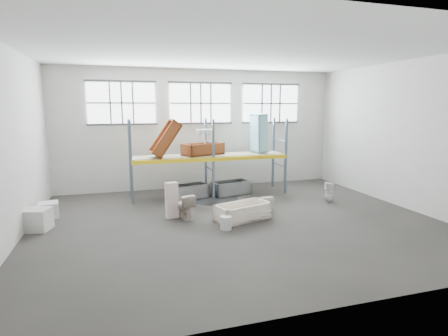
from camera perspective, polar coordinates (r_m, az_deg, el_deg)
name	(u,v)px	position (r m, az deg, el deg)	size (l,w,h in m)	color
floor	(238,223)	(10.98, 2.26, -8.76)	(12.00, 10.00, 0.10)	#423D39
ceiling	(239,49)	(10.54, 2.46, 18.56)	(12.00, 10.00, 0.10)	silver
wall_back	(200,129)	(15.31, -3.82, 6.23)	(12.00, 0.10, 5.00)	beige
wall_front	(341,167)	(5.95, 18.33, 0.19)	(12.00, 0.10, 5.00)	#9D9A91
wall_left	(6,146)	(10.25, -31.65, 3.06)	(0.10, 10.00, 5.00)	#B3AFA6
wall_right	(406,135)	(13.67, 27.20, 4.76)	(0.10, 10.00, 5.00)	#B0ACA3
window_left	(122,103)	(14.79, -16.14, 10.01)	(2.60, 0.04, 1.60)	white
window_mid	(201,103)	(15.17, -3.77, 10.35)	(2.60, 0.04, 1.60)	white
window_right	(271,103)	(16.19, 7.52, 10.25)	(2.60, 0.04, 1.60)	white
rack_upright_la	(131,163)	(12.90, -14.71, 0.80)	(0.08, 0.08, 3.00)	slate
rack_upright_lb	(130,158)	(14.09, -14.88, 1.53)	(0.08, 0.08, 3.00)	slate
rack_upright_ma	(213,159)	(13.33, -1.72, 1.40)	(0.08, 0.08, 3.00)	slate
rack_upright_mb	(206,155)	(14.48, -2.94, 2.06)	(0.08, 0.08, 3.00)	slate
rack_upright_ra	(286,156)	(14.39, 9.91, 1.88)	(0.08, 0.08, 3.00)	slate
rack_upright_rb	(273,153)	(15.46, 7.94, 2.47)	(0.08, 0.08, 3.00)	slate
rack_beam_front	(213,159)	(13.33, -1.72, 1.40)	(6.00, 0.10, 0.14)	yellow
rack_beam_back	(206,155)	(14.48, -2.94, 2.06)	(6.00, 0.10, 0.14)	yellow
shelf_deck	(209,155)	(13.90, -2.36, 2.07)	(5.90, 1.10, 0.03)	gray
wet_patch	(215,199)	(13.44, -1.47, -5.05)	(1.80, 1.80, 0.00)	black
bathtub_beige	(243,211)	(11.06, 3.04, -7.00)	(1.71, 0.80, 0.50)	#F9E5CE
cistern_spare	(267,203)	(11.98, 6.90, -5.59)	(0.41, 0.20, 0.39)	beige
sink_in_tub	(241,211)	(11.45, 2.80, -6.88)	(0.49, 0.49, 0.17)	silver
toilet_beige	(185,206)	(11.20, -6.36, -6.08)	(0.44, 0.77, 0.78)	beige
cistern_tall	(172,200)	(11.23, -8.41, -5.15)	(0.37, 0.24, 1.14)	silver
toilet_white	(330,192)	(13.53, 16.63, -3.73)	(0.34, 0.35, 0.75)	white
steel_tub_left	(188,192)	(13.55, -5.77, -3.80)	(1.49, 0.69, 0.55)	#9B9CA1
steel_tub_right	(231,188)	(14.06, 1.12, -3.24)	(1.50, 0.70, 0.55)	#A4A9AC
rust_tub_flat	(203,149)	(13.89, -3.40, 3.06)	(1.60, 0.75, 0.45)	#91501C
rust_tub_tilted	(165,139)	(13.30, -9.44, 4.70)	(1.47, 0.69, 0.41)	#9B3920
sink_on_shelf	(205,143)	(13.55, -3.10, 4.06)	(0.64, 0.50, 0.57)	silver
blue_tub_upright	(259,133)	(14.54, 5.63, 5.60)	(1.54, 0.72, 0.43)	#8CCCDB
bucket	(226,223)	(10.20, 0.32, -8.79)	(0.33, 0.33, 0.39)	silver
carton_near	(36,220)	(11.40, -27.96, -7.35)	(0.72, 0.62, 0.62)	beige
carton_far	(48,210)	(12.51, -26.39, -6.08)	(0.58, 0.58, 0.48)	silver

